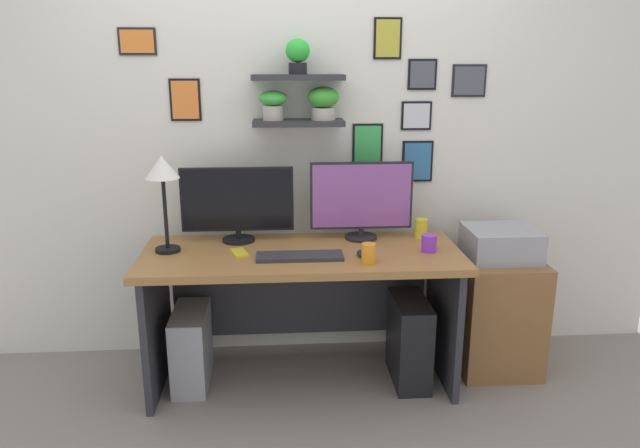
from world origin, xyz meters
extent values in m
plane|color=gray|center=(0.00, 0.00, 0.00)|extent=(8.00, 8.00, 0.00)
cube|color=silver|center=(0.00, 0.44, 1.35)|extent=(4.40, 0.04, 2.70)
cube|color=#2D2D33|center=(0.00, 0.32, 1.39)|extent=(0.50, 0.20, 0.03)
cube|color=#2D2D33|center=(0.00, 0.32, 1.63)|extent=(0.50, 0.20, 0.03)
cylinder|color=#B2A899|center=(-0.14, 0.32, 1.44)|extent=(0.11, 0.11, 0.08)
ellipsoid|color=green|center=(-0.14, 0.32, 1.52)|extent=(0.16, 0.16, 0.08)
cylinder|color=black|center=(0.00, 0.32, 1.68)|extent=(0.10, 0.10, 0.06)
ellipsoid|color=green|center=(0.00, 0.32, 1.77)|extent=(0.13, 0.13, 0.12)
cylinder|color=#B2A899|center=(0.14, 0.32, 1.44)|extent=(0.13, 0.13, 0.07)
ellipsoid|color=green|center=(0.14, 0.32, 1.52)|extent=(0.17, 0.17, 0.11)
cube|color=black|center=(0.70, 0.42, 1.64)|extent=(0.16, 0.02, 0.17)
cube|color=#4C4C56|center=(0.70, 0.41, 1.64)|extent=(0.14, 0.00, 0.15)
cube|color=black|center=(-0.62, 0.42, 1.51)|extent=(0.17, 0.02, 0.23)
cube|color=orange|center=(-0.62, 0.41, 1.51)|extent=(0.14, 0.00, 0.21)
cube|color=black|center=(0.40, 0.42, 1.25)|extent=(0.17, 0.02, 0.23)
cube|color=green|center=(0.40, 0.41, 1.25)|extent=(0.15, 0.00, 0.21)
cube|color=black|center=(0.97, 0.42, 1.61)|extent=(0.19, 0.02, 0.18)
cube|color=#4C4C56|center=(0.97, 0.41, 1.61)|extent=(0.17, 0.00, 0.16)
cube|color=black|center=(0.69, 0.42, 1.15)|extent=(0.18, 0.02, 0.24)
cube|color=teal|center=(0.69, 0.41, 1.15)|extent=(0.16, 0.00, 0.21)
cube|color=black|center=(0.68, 0.42, 1.41)|extent=(0.17, 0.02, 0.16)
cube|color=silver|center=(0.68, 0.41, 1.41)|extent=(0.15, 0.00, 0.14)
cube|color=black|center=(-0.85, 0.42, 1.81)|extent=(0.20, 0.02, 0.14)
cube|color=orange|center=(-0.85, 0.41, 1.81)|extent=(0.18, 0.00, 0.12)
cube|color=black|center=(0.50, 0.42, 1.83)|extent=(0.15, 0.02, 0.22)
cube|color=gold|center=(0.50, 0.41, 1.83)|extent=(0.13, 0.00, 0.20)
cube|color=#9E6B38|center=(0.00, 0.00, 0.73)|extent=(1.68, 0.68, 0.04)
cube|color=#2D2D33|center=(-0.78, 0.00, 0.35)|extent=(0.04, 0.62, 0.71)
cube|color=#2D2D33|center=(0.78, 0.00, 0.35)|extent=(0.04, 0.62, 0.71)
cube|color=#2D2D33|center=(0.00, 0.30, 0.39)|extent=(1.48, 0.02, 0.50)
cylinder|color=black|center=(-0.34, 0.21, 0.76)|extent=(0.18, 0.18, 0.02)
cylinder|color=black|center=(-0.34, 0.21, 0.79)|extent=(0.03, 0.03, 0.05)
cube|color=black|center=(-0.34, 0.22, 0.99)|extent=(0.61, 0.02, 0.35)
cube|color=black|center=(-0.34, 0.21, 0.99)|extent=(0.59, 0.00, 0.33)
cylinder|color=black|center=(0.34, 0.21, 0.76)|extent=(0.18, 0.18, 0.02)
cylinder|color=black|center=(0.34, 0.21, 0.79)|extent=(0.03, 0.03, 0.05)
cube|color=black|center=(0.34, 0.22, 1.00)|extent=(0.57, 0.02, 0.38)
cube|color=#8C4C99|center=(0.34, 0.21, 1.00)|extent=(0.54, 0.00, 0.35)
cube|color=#2D2D33|center=(-0.01, -0.11, 0.76)|extent=(0.44, 0.14, 0.02)
ellipsoid|color=black|center=(0.31, -0.10, 0.77)|extent=(0.06, 0.09, 0.03)
cylinder|color=black|center=(-0.70, 0.05, 0.76)|extent=(0.13, 0.13, 0.02)
cylinder|color=black|center=(-0.70, 0.05, 0.96)|extent=(0.02, 0.02, 0.37)
cone|color=white|center=(-0.70, 0.05, 1.20)|extent=(0.17, 0.17, 0.12)
cube|color=yellow|center=(-0.32, -0.01, 0.76)|extent=(0.11, 0.15, 0.01)
cylinder|color=purple|center=(0.66, -0.05, 0.80)|extent=(0.08, 0.08, 0.09)
cylinder|color=orange|center=(0.32, -0.21, 0.80)|extent=(0.07, 0.07, 0.10)
cylinder|color=yellow|center=(0.68, 0.20, 0.81)|extent=(0.07, 0.07, 0.11)
cube|color=brown|center=(1.11, 0.10, 0.33)|extent=(0.44, 0.50, 0.65)
cube|color=#9E9EA3|center=(1.11, 0.10, 0.74)|extent=(0.38, 0.34, 0.17)
cube|color=#99999E|center=(-0.61, 0.01, 0.21)|extent=(0.18, 0.40, 0.42)
cube|color=black|center=(0.58, -0.04, 0.24)|extent=(0.18, 0.40, 0.47)
camera|label=1|loc=(-0.11, -2.95, 1.72)|focal=33.20mm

